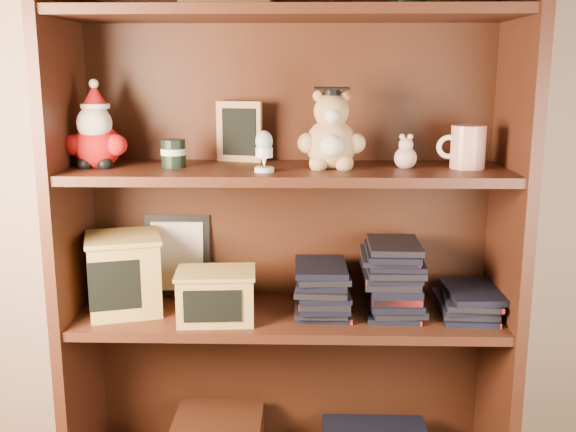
{
  "coord_description": "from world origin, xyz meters",
  "views": [
    {
      "loc": [
        0.03,
        -0.44,
        1.2
      ],
      "look_at": [
        -0.02,
        1.3,
        0.82
      ],
      "focal_mm": 42.0,
      "sensor_mm": 36.0,
      "label": 1
    }
  ],
  "objects_px": {
    "grad_teddy_bear": "(331,137)",
    "teacher_mug": "(467,147)",
    "bookcase": "(288,227)",
    "treats_box": "(124,273)"
  },
  "relations": [
    {
      "from": "grad_teddy_bear",
      "to": "treats_box",
      "type": "xyz_separation_m",
      "value": [
        -0.56,
        0.01,
        -0.37
      ]
    },
    {
      "from": "teacher_mug",
      "to": "bookcase",
      "type": "bearing_deg",
      "value": 173.8
    },
    {
      "from": "bookcase",
      "to": "treats_box",
      "type": "distance_m",
      "value": 0.46
    },
    {
      "from": "grad_teddy_bear",
      "to": "teacher_mug",
      "type": "bearing_deg",
      "value": 1.06
    },
    {
      "from": "bookcase",
      "to": "grad_teddy_bear",
      "type": "distance_m",
      "value": 0.28
    },
    {
      "from": "bookcase",
      "to": "teacher_mug",
      "type": "bearing_deg",
      "value": -6.2
    },
    {
      "from": "grad_teddy_bear",
      "to": "treats_box",
      "type": "distance_m",
      "value": 0.67
    },
    {
      "from": "bookcase",
      "to": "teacher_mug",
      "type": "height_order",
      "value": "bookcase"
    },
    {
      "from": "teacher_mug",
      "to": "treats_box",
      "type": "relative_size",
      "value": 0.52
    },
    {
      "from": "teacher_mug",
      "to": "treats_box",
      "type": "distance_m",
      "value": 0.97
    }
  ]
}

